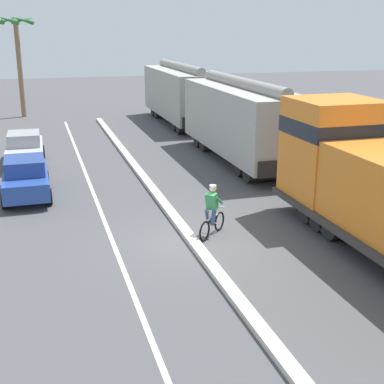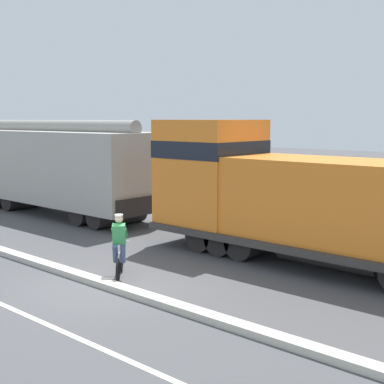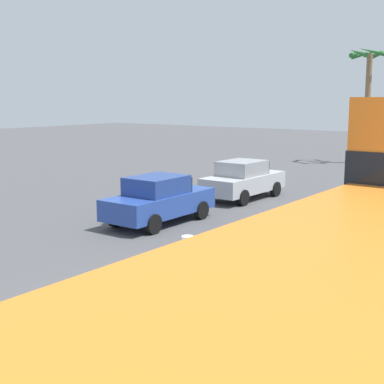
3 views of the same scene
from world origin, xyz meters
TOP-DOWN VIEW (x-y plane):
  - ground_plane at (0.00, 0.00)m, footprint 120.00×120.00m
  - median_curb at (0.00, 6.00)m, footprint 0.36×36.00m
  - lane_stripe at (-2.40, 6.00)m, footprint 0.14×36.00m
  - parked_car_blue at (-5.00, 6.32)m, footprint 1.86×4.21m
  - parked_car_silver at (-5.05, 11.86)m, footprint 1.89×4.23m
  - cyclist at (0.79, 0.25)m, footprint 1.27×1.24m
  - palm_tree_near at (-5.25, 27.27)m, footprint 2.71×2.79m

SIDE VIEW (x-z plane):
  - ground_plane at x=0.00m, z-range 0.00..0.00m
  - lane_stripe at x=-2.40m, z-range 0.00..0.01m
  - median_curb at x=0.00m, z-range 0.00..0.16m
  - parked_car_blue at x=-5.00m, z-range 0.01..1.63m
  - parked_car_silver at x=-5.05m, z-range 0.01..1.63m
  - cyclist at x=0.79m, z-range -0.04..1.67m
  - palm_tree_near at x=-5.25m, z-range 1.73..9.13m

